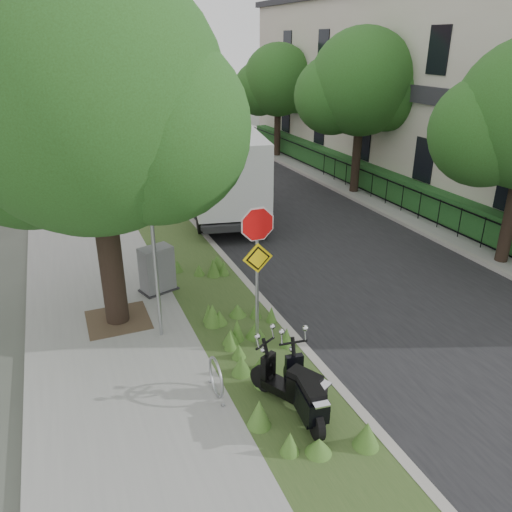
{
  "coord_description": "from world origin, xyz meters",
  "views": [
    {
      "loc": [
        -4.84,
        -7.74,
        6.11
      ],
      "look_at": [
        -0.63,
        2.53,
        1.3
      ],
      "focal_mm": 35.0,
      "sensor_mm": 36.0,
      "label": 1
    }
  ],
  "objects_px": {
    "utility_cabinet": "(157,270)",
    "box_truck": "(225,171)",
    "scooter_near": "(297,390)",
    "sign_assembly": "(257,250)",
    "scooter_far": "(307,400)"
  },
  "relations": [
    {
      "from": "utility_cabinet",
      "to": "box_truck",
      "type": "bearing_deg",
      "value": 54.87
    },
    {
      "from": "scooter_near",
      "to": "sign_assembly",
      "type": "bearing_deg",
      "value": 87.16
    },
    {
      "from": "scooter_far",
      "to": "box_truck",
      "type": "height_order",
      "value": "box_truck"
    },
    {
      "from": "utility_cabinet",
      "to": "scooter_near",
      "type": "bearing_deg",
      "value": -76.57
    },
    {
      "from": "sign_assembly",
      "to": "scooter_near",
      "type": "relative_size",
      "value": 2.08
    },
    {
      "from": "box_truck",
      "to": "utility_cabinet",
      "type": "height_order",
      "value": "box_truck"
    },
    {
      "from": "sign_assembly",
      "to": "box_truck",
      "type": "relative_size",
      "value": 0.51
    },
    {
      "from": "scooter_near",
      "to": "utility_cabinet",
      "type": "relative_size",
      "value": 1.29
    },
    {
      "from": "sign_assembly",
      "to": "scooter_near",
      "type": "distance_m",
      "value": 2.76
    },
    {
      "from": "scooter_far",
      "to": "scooter_near",
      "type": "bearing_deg",
      "value": 93.56
    },
    {
      "from": "scooter_near",
      "to": "box_truck",
      "type": "bearing_deg",
      "value": 77.42
    },
    {
      "from": "scooter_near",
      "to": "scooter_far",
      "type": "height_order",
      "value": "scooter_far"
    },
    {
      "from": "box_truck",
      "to": "utility_cabinet",
      "type": "relative_size",
      "value": 5.24
    },
    {
      "from": "scooter_near",
      "to": "box_truck",
      "type": "distance_m",
      "value": 10.99
    },
    {
      "from": "scooter_far",
      "to": "box_truck",
      "type": "bearing_deg",
      "value": 77.9
    }
  ]
}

